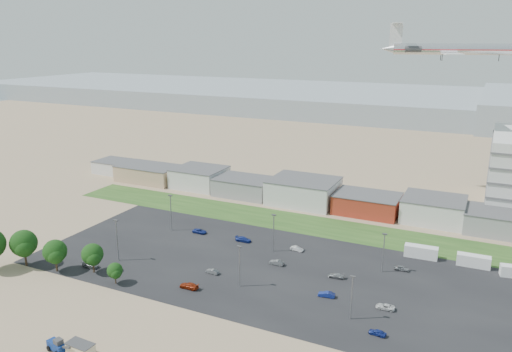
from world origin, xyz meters
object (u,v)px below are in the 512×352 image
Objects in this scene: parked_car_7 at (277,262)px; airliner at (452,49)px; parked_car_0 at (385,307)px; parked_car_9 at (200,231)px; parked_car_4 at (212,271)px; parked_car_6 at (243,239)px; box_trailer_a at (421,252)px; parked_car_3 at (189,286)px; parked_car_12 at (336,276)px; portable_shed at (81,350)px; telehandler at (57,344)px; parked_car_2 at (377,332)px; parked_car_8 at (402,268)px; parked_car_11 at (297,249)px; parked_car_10 at (91,265)px; parked_car_1 at (327,294)px.

airliner is at bearing 161.79° from parked_car_7.
parked_car_0 is 59.92m from parked_car_9.
parked_car_6 is at bearing -167.67° from parked_car_4.
box_trailer_a is at bearing 131.71° from parked_car_4.
parked_car_6 is at bearing -177.26° from parked_car_3.
parked_car_6 reaches higher than parked_car_12.
telehandler reaches higher than portable_shed.
parked_car_8 reaches higher than parked_car_2.
parked_car_7 is 15.29m from parked_car_12.
parked_car_0 is 0.86× the size of parked_car_3.
parked_car_2 is 0.98× the size of parked_car_4.
parked_car_9 is (-11.73, 58.23, -0.70)m from portable_shed.
portable_shed is 0.62× the size of box_trailer_a.
box_trailer_a is 31.64m from parked_car_11.
parked_car_7 is 45.60m from parked_car_10.
parked_car_7 is at bearing 147.06° from parked_car_3.
parked_car_4 is at bearing -126.47° from airliner.
parked_car_9 is (-56.82, 19.01, 0.04)m from parked_car_0.
parked_car_11 is at bearing -131.53° from parked_car_12.
parked_car_8 is (40.42, 21.12, 0.04)m from parked_car_4.
parked_car_9 is at bearing 108.51° from telehandler.
parked_car_8 is at bearing -172.96° from parked_car_2.
parked_car_1 is 0.88× the size of parked_car_9.
parked_car_6 is (-1.19, 29.11, -0.01)m from parked_car_3.
telehandler reaches higher than parked_car_4.
portable_shed is 74.12m from parked_car_8.
parked_car_4 is (-43.45, -30.92, -0.98)m from box_trailer_a.
parked_car_10 is (-72.00, -40.96, -0.88)m from box_trailer_a.
parked_car_1 is at bearing -80.95° from parked_car_10.
parked_car_3 is 27.60m from parked_car_10.
parked_car_11 is (29.73, 0.57, -0.01)m from parked_car_9.
parked_car_3 is (-41.95, -99.85, -49.95)m from airliner.
parked_car_8 reaches higher than parked_car_0.
parked_car_2 is (45.72, 29.12, -0.71)m from portable_shed.
parked_car_11 is at bearing 86.65° from parked_car_8.
parked_car_3 is 23.48m from parked_car_7.
parked_car_7 is 0.98× the size of parked_car_12.
parked_car_6 is (-2.17, 20.46, 0.09)m from parked_car_4.
parked_car_2 reaches higher than parked_car_12.
parked_car_7 is 0.84× the size of parked_car_10.
parked_car_4 is (4.58, 37.77, -0.72)m from portable_shed.
parked_car_2 is 52.18m from parked_car_6.
parked_car_0 is at bearing 176.70° from parked_car_8.
parked_car_6 reaches higher than parked_car_9.
parked_car_7 is (-31.53, -19.95, -0.91)m from box_trailer_a.
parked_car_9 reaches higher than parked_car_4.
airliner reaches higher than parked_car_0.
parked_car_8 is at bearing -110.09° from box_trailer_a.
parked_car_7 is at bearing 73.29° from portable_shed.
parked_car_7 is (-16.07, 9.92, 0.01)m from parked_car_1.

